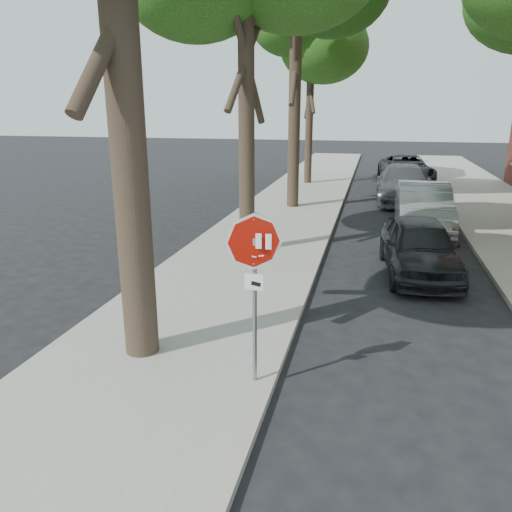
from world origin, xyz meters
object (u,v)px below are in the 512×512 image
at_px(stop_sign, 254,267).
at_px(car_c, 403,184).
at_px(tree_far, 311,45).
at_px(car_b, 423,207).
at_px(car_d, 406,169).
at_px(car_a, 419,247).
at_px(tree_mid_b, 297,1).

height_order(stop_sign, car_c, stop_sign).
xyz_separation_m(tree_far, car_b, (5.32, -9.83, -6.40)).
relative_size(stop_sign, car_c, 0.47).
relative_size(car_c, car_d, 1.00).
xyz_separation_m(car_a, car_d, (0.48, 16.52, 0.06)).
relative_size(car_b, car_d, 0.87).
distance_m(car_a, car_d, 16.53).
distance_m(stop_sign, car_c, 17.14).
bearing_deg(car_d, stop_sign, -104.14).
relative_size(tree_far, car_a, 2.19).
xyz_separation_m(stop_sign, car_a, (2.82, 6.25, -1.22)).
bearing_deg(tree_mid_b, car_c, 30.52).
bearing_deg(car_d, tree_far, -168.82).
relative_size(car_a, car_b, 0.87).
xyz_separation_m(stop_sign, tree_far, (-2.02, 21.14, 5.26)).
relative_size(car_b, car_c, 0.88).
xyz_separation_m(tree_mid_b, car_a, (4.54, -7.90, -7.27)).
xyz_separation_m(tree_mid_b, car_d, (5.02, 8.62, -7.21)).
bearing_deg(car_c, car_d, 85.60).
bearing_deg(car_d, tree_mid_b, -126.10).
bearing_deg(tree_mid_b, car_b, -29.52).
relative_size(stop_sign, tree_far, 0.28).
relative_size(car_a, car_d, 0.76).
height_order(stop_sign, car_d, stop_sign).
relative_size(tree_mid_b, tree_far, 1.11).
bearing_deg(stop_sign, car_c, 80.33).
height_order(stop_sign, tree_mid_b, tree_mid_b).
xyz_separation_m(tree_mid_b, tree_far, (-0.30, 6.99, -0.78)).
bearing_deg(car_c, tree_far, 138.51).
relative_size(stop_sign, car_b, 0.53).
xyz_separation_m(tree_mid_b, car_c, (4.60, 2.71, -7.18)).
height_order(car_a, car_b, car_b).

